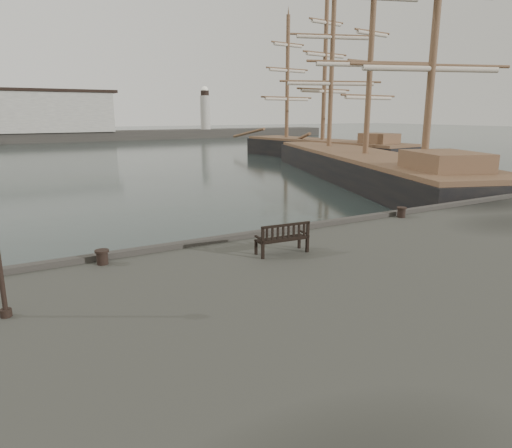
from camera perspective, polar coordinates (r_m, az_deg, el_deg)
The scene contains 7 objects.
ground at distance 17.22m, azimuth 1.98°, elevation -6.08°, with size 400.00×400.00×0.00m, color black.
breakwater at distance 105.82m, azimuth -28.36°, elevation 11.25°, with size 140.00×9.50×12.20m.
bench at distance 14.19m, azimuth 3.29°, elevation -2.51°, with size 1.71×0.69×0.96m.
bollard_left at distance 13.93m, azimuth -18.67°, elevation -3.94°, with size 0.41×0.41×0.43m, color black.
bollard_right at distance 20.08m, azimuth 17.72°, elevation 1.41°, with size 0.41×0.41×0.43m, color black.
tall_ship_main at distance 42.04m, azimuth 13.37°, elevation 6.28°, with size 18.37×35.16×26.15m.
tall_ship_far at distance 60.43m, azimuth 8.25°, elevation 8.72°, with size 8.15×26.47×22.33m.
Camera 1 is at (-8.60, -13.74, 5.81)m, focal length 32.00 mm.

